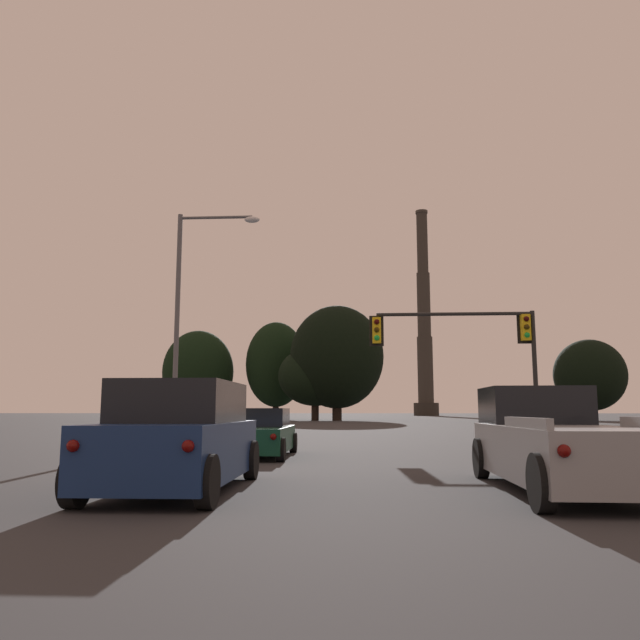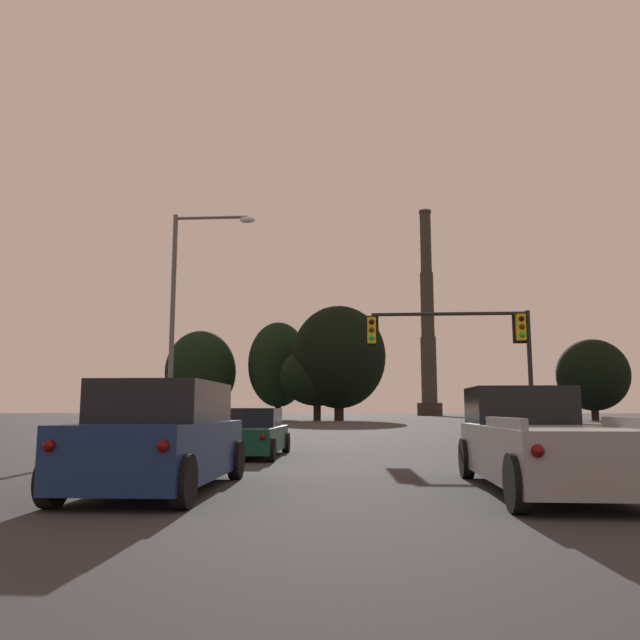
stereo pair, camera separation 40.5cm
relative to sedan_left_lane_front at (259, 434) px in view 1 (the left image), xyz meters
The scene contains 11 objects.
sedan_left_lane_front is the anchor object (origin of this frame).
suv_left_lane_second 8.07m from the sedan_left_lane_front, 90.68° to the right, with size 2.15×4.92×1.86m.
pickup_truck_right_lane_second 9.91m from the sedan_left_lane_front, 49.58° to the right, with size 2.24×5.52×1.82m.
traffic_light_overhead_right 10.48m from the sedan_left_lane_front, 39.02° to the left, with size 6.69×0.50×5.30m.
street_lamp 8.84m from the sedan_left_lane_front, 122.69° to the left, with size 3.46×0.36×9.51m.
smokestack 145.49m from the sedan_left_lane_front, 81.84° to the left, with size 6.36×6.36×53.98m.
treeline_center_left 66.63m from the sedan_left_lane_front, 92.41° to the left, with size 10.11×9.10×10.11m.
treeline_center_right 75.01m from the sedan_left_lane_front, 62.95° to the left, with size 9.43×8.49×10.81m.
treeline_far_right 66.30m from the sedan_left_lane_front, 89.83° to the left, with size 12.72×11.45×15.62m.
treeline_right_mid 77.20m from the sedan_left_lane_front, 105.85° to the left, with size 10.66×9.60×13.36m.
treeline_left_mid 74.90m from the sedan_left_lane_front, 97.07° to the left, with size 9.09×8.18×14.57m.
Camera 1 is at (-0.44, 0.28, 1.36)m, focal length 35.00 mm.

